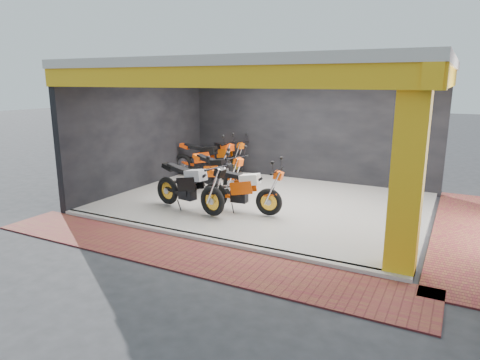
% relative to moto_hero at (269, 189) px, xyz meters
% --- Properties ---
extents(ground, '(80.00, 80.00, 0.00)m').
position_rel_moto_hero_xyz_m(ground, '(-0.60, -0.84, -0.77)').
color(ground, '#2D2D30').
rests_on(ground, ground).
extents(showroom_floor, '(8.00, 6.00, 0.10)m').
position_rel_moto_hero_xyz_m(showroom_floor, '(-0.60, 1.16, -0.72)').
color(showroom_floor, silver).
rests_on(showroom_floor, ground).
extents(showroom_ceiling, '(8.40, 6.40, 0.20)m').
position_rel_moto_hero_xyz_m(showroom_ceiling, '(-0.60, 1.16, 2.83)').
color(showroom_ceiling, beige).
rests_on(showroom_ceiling, corner_column).
extents(back_wall, '(8.20, 0.20, 3.50)m').
position_rel_moto_hero_xyz_m(back_wall, '(-0.60, 4.26, 0.98)').
color(back_wall, black).
rests_on(back_wall, ground).
extents(left_wall, '(0.20, 6.20, 3.50)m').
position_rel_moto_hero_xyz_m(left_wall, '(-4.70, 1.16, 0.98)').
color(left_wall, black).
rests_on(left_wall, ground).
extents(corner_column, '(0.50, 0.50, 3.50)m').
position_rel_moto_hero_xyz_m(corner_column, '(3.15, -1.59, 0.98)').
color(corner_column, gold).
rests_on(corner_column, ground).
extents(header_beam_front, '(8.40, 0.30, 0.40)m').
position_rel_moto_hero_xyz_m(header_beam_front, '(-0.60, -1.84, 2.53)').
color(header_beam_front, gold).
rests_on(header_beam_front, corner_column).
extents(header_beam_right, '(0.30, 6.40, 0.40)m').
position_rel_moto_hero_xyz_m(header_beam_right, '(3.40, 1.16, 2.53)').
color(header_beam_right, gold).
rests_on(header_beam_right, corner_column).
extents(floor_kerb, '(8.00, 0.20, 0.10)m').
position_rel_moto_hero_xyz_m(floor_kerb, '(-0.60, -1.86, -0.72)').
color(floor_kerb, silver).
rests_on(floor_kerb, ground).
extents(paver_front, '(9.00, 1.40, 0.03)m').
position_rel_moto_hero_xyz_m(paver_front, '(-0.60, -2.64, -0.76)').
color(paver_front, maroon).
rests_on(paver_front, ground).
extents(paver_right, '(1.40, 7.00, 0.03)m').
position_rel_moto_hero_xyz_m(paver_right, '(4.20, 1.16, -0.76)').
color(paver_right, maroon).
rests_on(paver_right, ground).
extents(moto_hero, '(2.24, 0.94, 1.34)m').
position_rel_moto_hero_xyz_m(moto_hero, '(0.00, 0.00, 0.00)').
color(moto_hero, '#E84B09').
rests_on(moto_hero, showroom_floor).
extents(moto_row_a, '(2.52, 1.32, 1.46)m').
position_rel_moto_hero_xyz_m(moto_row_a, '(-1.16, -0.65, 0.06)').
color(moto_row_a, black).
rests_on(moto_row_a, showroom_floor).
extents(moto_row_b, '(2.42, 1.46, 1.39)m').
position_rel_moto_hero_xyz_m(moto_row_b, '(-1.52, 0.98, 0.02)').
color(moto_row_b, '#FD540A').
rests_on(moto_row_b, showroom_floor).
extents(moto_row_c, '(2.31, 1.54, 1.32)m').
position_rel_moto_hero_xyz_m(moto_row_c, '(-2.92, 3.84, -0.01)').
color(moto_row_c, '#FF620A').
rests_on(moto_row_c, showroom_floor).
extents(moto_row_d, '(2.38, 0.92, 1.44)m').
position_rel_moto_hero_xyz_m(moto_row_d, '(-2.84, 2.79, 0.05)').
color(moto_row_d, '#FA440A').
rests_on(moto_row_d, showroom_floor).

